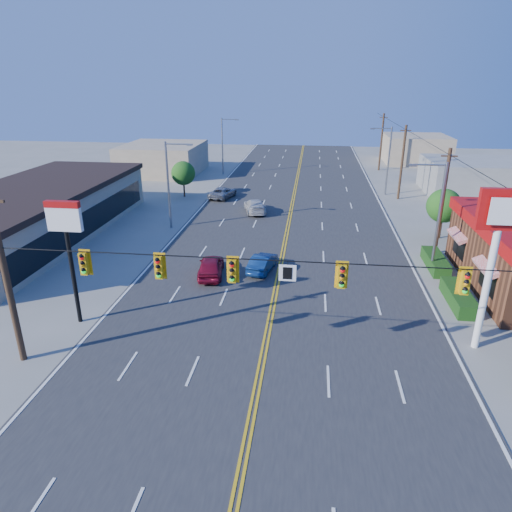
# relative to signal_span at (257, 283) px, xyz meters

# --- Properties ---
(ground) EXTENTS (160.00, 160.00, 0.00)m
(ground) POSITION_rel_signal_span_xyz_m (0.12, 0.00, -4.89)
(ground) COLOR gray
(ground) RESTS_ON ground
(road) EXTENTS (20.00, 120.00, 0.06)m
(road) POSITION_rel_signal_span_xyz_m (0.12, 20.00, -4.86)
(road) COLOR #2D2D30
(road) RESTS_ON ground
(signal_span) EXTENTS (24.32, 0.34, 9.00)m
(signal_span) POSITION_rel_signal_span_xyz_m (0.00, 0.00, 0.00)
(signal_span) COLOR #47301E
(signal_span) RESTS_ON ground
(kfc_pylon) EXTENTS (2.20, 0.36, 8.50)m
(kfc_pylon) POSITION_rel_signal_span_xyz_m (11.12, 4.00, 1.16)
(kfc_pylon) COLOR white
(kfc_pylon) RESTS_ON ground
(strip_mall) EXTENTS (10.40, 26.40, 4.40)m
(strip_mall) POSITION_rel_signal_span_xyz_m (-21.88, 18.00, -2.63)
(strip_mall) COLOR tan
(strip_mall) RESTS_ON ground
(pizza_hut_sign) EXTENTS (1.90, 0.30, 6.85)m
(pizza_hut_sign) POSITION_rel_signal_span_xyz_m (-10.88, 4.00, 0.30)
(pizza_hut_sign) COLOR black
(pizza_hut_sign) RESTS_ON ground
(streetlight_se) EXTENTS (2.55, 0.25, 8.00)m
(streetlight_se) POSITION_rel_signal_span_xyz_m (10.91, 14.00, -0.37)
(streetlight_se) COLOR gray
(streetlight_se) RESTS_ON ground
(streetlight_ne) EXTENTS (2.55, 0.25, 8.00)m
(streetlight_ne) POSITION_rel_signal_span_xyz_m (10.91, 38.00, -0.37)
(streetlight_ne) COLOR gray
(streetlight_ne) RESTS_ON ground
(streetlight_sw) EXTENTS (2.55, 0.25, 8.00)m
(streetlight_sw) POSITION_rel_signal_span_xyz_m (-10.67, 22.00, -0.37)
(streetlight_sw) COLOR gray
(streetlight_sw) RESTS_ON ground
(streetlight_nw) EXTENTS (2.55, 0.25, 8.00)m
(streetlight_nw) POSITION_rel_signal_span_xyz_m (-10.67, 48.00, -0.37)
(streetlight_nw) COLOR gray
(streetlight_nw) RESTS_ON ground
(utility_pole_near) EXTENTS (0.28, 0.28, 8.40)m
(utility_pole_near) POSITION_rel_signal_span_xyz_m (12.32, 18.00, -0.69)
(utility_pole_near) COLOR #47301E
(utility_pole_near) RESTS_ON ground
(utility_pole_mid) EXTENTS (0.28, 0.28, 8.40)m
(utility_pole_mid) POSITION_rel_signal_span_xyz_m (12.32, 36.00, -0.69)
(utility_pole_mid) COLOR #47301E
(utility_pole_mid) RESTS_ON ground
(utility_pole_far) EXTENTS (0.28, 0.28, 8.40)m
(utility_pole_far) POSITION_rel_signal_span_xyz_m (12.32, 54.00, -0.69)
(utility_pole_far) COLOR #47301E
(utility_pole_far) RESTS_ON ground
(tree_kfc_rear) EXTENTS (2.94, 2.94, 4.41)m
(tree_kfc_rear) POSITION_rel_signal_span_xyz_m (13.62, 22.00, -1.95)
(tree_kfc_rear) COLOR #47301E
(tree_kfc_rear) RESTS_ON ground
(tree_west) EXTENTS (2.80, 2.80, 4.20)m
(tree_west) POSITION_rel_signal_span_xyz_m (-12.88, 34.00, -2.09)
(tree_west) COLOR #47301E
(tree_west) RESTS_ON ground
(bld_east_mid) EXTENTS (12.00, 10.00, 4.00)m
(bld_east_mid) POSITION_rel_signal_span_xyz_m (22.12, 40.00, -2.89)
(bld_east_mid) COLOR gray
(bld_east_mid) RESTS_ON ground
(bld_west_far) EXTENTS (11.00, 12.00, 4.20)m
(bld_west_far) POSITION_rel_signal_span_xyz_m (-19.88, 48.00, -2.79)
(bld_west_far) COLOR tan
(bld_west_far) RESTS_ON ground
(bld_east_far) EXTENTS (10.00, 10.00, 4.40)m
(bld_east_far) POSITION_rel_signal_span_xyz_m (19.12, 62.00, -2.69)
(bld_east_far) COLOR tan
(bld_east_far) RESTS_ON ground
(car_magenta) EXTENTS (2.20, 4.38, 1.43)m
(car_magenta) POSITION_rel_signal_span_xyz_m (-4.68, 11.31, -4.17)
(car_magenta) COLOR maroon
(car_magenta) RESTS_ON ground
(car_blue) EXTENTS (2.03, 3.98, 1.25)m
(car_blue) POSITION_rel_signal_span_xyz_m (-1.13, 12.65, -4.26)
(car_blue) COLOR navy
(car_blue) RESTS_ON ground
(car_white) EXTENTS (3.07, 5.07, 1.37)m
(car_white) POSITION_rel_signal_span_xyz_m (-3.64, 28.08, -4.20)
(car_white) COLOR #BDBDBD
(car_white) RESTS_ON ground
(car_silver) EXTENTS (3.08, 4.95, 1.28)m
(car_silver) POSITION_rel_signal_span_xyz_m (-8.15, 33.74, -4.25)
(car_silver) COLOR gray
(car_silver) RESTS_ON ground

